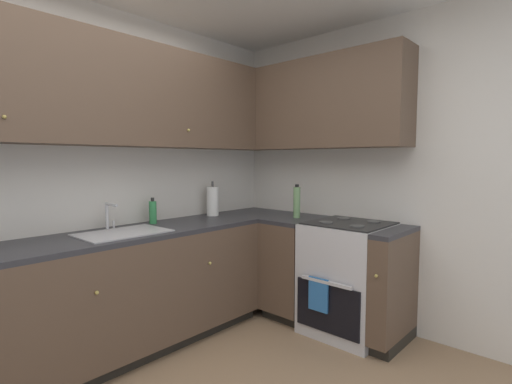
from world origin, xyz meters
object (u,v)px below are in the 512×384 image
at_px(oil_bottle, 297,202).
at_px(soap_bottle, 153,212).
at_px(paper_towel_roll, 213,201).
at_px(oven_range, 349,277).

bearing_deg(oil_bottle, soap_bottle, 147.07).
relative_size(soap_bottle, oil_bottle, 0.71).
bearing_deg(paper_towel_roll, soap_bottle, 178.17).
bearing_deg(soap_bottle, oven_range, -48.31).
xyz_separation_m(soap_bottle, oil_bottle, (1.05, -0.68, 0.05)).
distance_m(oven_range, soap_bottle, 1.69).
height_order(oven_range, oil_bottle, oil_bottle).
bearing_deg(oven_range, paper_towel_roll, 110.48).
bearing_deg(soap_bottle, oil_bottle, -32.93).
xyz_separation_m(oven_range, oil_bottle, (-0.02, 0.52, 0.58)).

